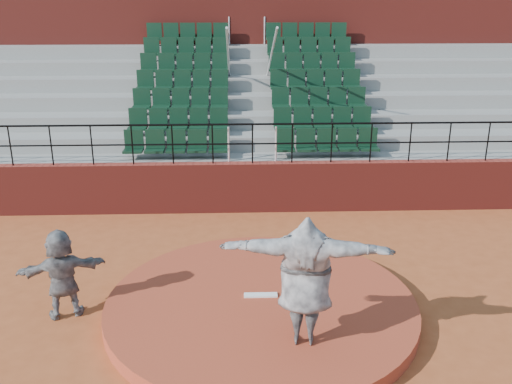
% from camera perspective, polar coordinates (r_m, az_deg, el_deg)
% --- Properties ---
extents(ground, '(90.00, 90.00, 0.00)m').
position_cam_1_polar(ground, '(10.41, 0.50, -11.94)').
color(ground, '#A54C25').
rests_on(ground, ground).
extents(pitchers_mound, '(5.50, 5.50, 0.25)m').
position_cam_1_polar(pitchers_mound, '(10.35, 0.50, -11.35)').
color(pitchers_mound, '#A33D24').
rests_on(pitchers_mound, ground).
extents(pitching_rubber, '(0.60, 0.15, 0.03)m').
position_cam_1_polar(pitching_rubber, '(10.41, 0.47, -10.27)').
color(pitching_rubber, white).
rests_on(pitching_rubber, pitchers_mound).
extents(boundary_wall, '(24.00, 0.30, 1.30)m').
position_cam_1_polar(boundary_wall, '(14.68, -0.35, 0.50)').
color(boundary_wall, maroon).
rests_on(boundary_wall, ground).
extents(wall_railing, '(24.04, 0.05, 1.03)m').
position_cam_1_polar(wall_railing, '(14.29, -0.36, 5.74)').
color(wall_railing, black).
rests_on(wall_railing, boundary_wall).
extents(seating_deck, '(24.00, 5.97, 4.63)m').
position_cam_1_polar(seating_deck, '(17.98, -0.70, 6.66)').
color(seating_deck, gray).
rests_on(seating_deck, ground).
extents(press_box_facade, '(24.00, 3.00, 7.10)m').
position_cam_1_polar(press_box_facade, '(21.56, -0.99, 14.51)').
color(press_box_facade, maroon).
rests_on(press_box_facade, ground).
extents(pitcher, '(2.64, 1.02, 2.09)m').
position_cam_1_polar(pitcher, '(8.74, 4.96, -8.82)').
color(pitcher, black).
rests_on(pitcher, pitchers_mound).
extents(fielder, '(1.58, 0.91, 1.62)m').
position_cam_1_polar(fielder, '(10.50, -18.83, -7.75)').
color(fielder, black).
rests_on(fielder, ground).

